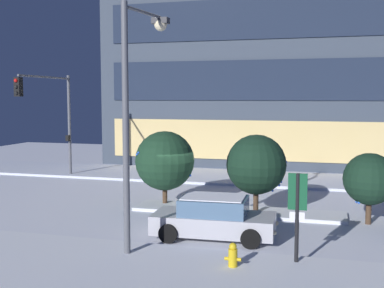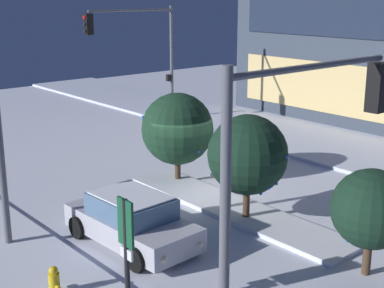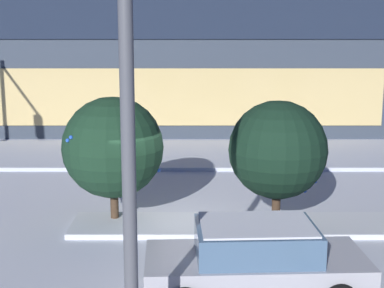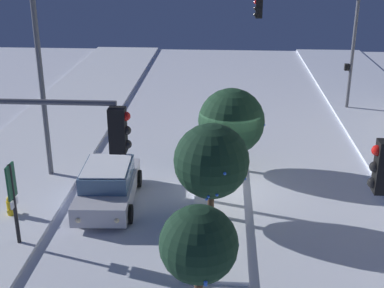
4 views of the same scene
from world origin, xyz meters
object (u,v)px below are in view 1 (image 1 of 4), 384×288
Objects in this scene: decorated_tree_right_of_median at (256,165)px; parking_info_sign at (297,207)px; fire_hydrant at (233,258)px; traffic_light_corner_far_left at (51,107)px; decorated_tree_median at (370,179)px; decorated_tree_left_of_median at (165,161)px; street_lamp_arched at (137,94)px; car_near at (214,218)px.

parking_info_sign is at bearing -70.69° from decorated_tree_right_of_median.
decorated_tree_right_of_median reaches higher than fire_hydrant.
fire_hydrant is at bearing 47.71° from traffic_light_corner_far_left.
decorated_tree_median reaches higher than parking_info_sign.
decorated_tree_right_of_median is (-4.44, 0.19, 0.38)m from decorated_tree_median.
parking_info_sign is 9.11m from decorated_tree_left_of_median.
street_lamp_arched reaches higher than traffic_light_corner_far_left.
fire_hydrant is 2.37m from parking_info_sign.
traffic_light_corner_far_left is 1.84× the size of decorated_tree_right_of_median.
parking_info_sign is 6.16m from decorated_tree_median.
decorated_tree_right_of_median is (-2.06, 5.88, 0.39)m from parking_info_sign.
parking_info_sign is at bearing -46.16° from decorated_tree_left_of_median.
parking_info_sign is (4.99, -0.10, -3.29)m from street_lamp_arched.
decorated_tree_left_of_median is at bearing 174.23° from decorated_tree_median.
decorated_tree_left_of_median is 4.30m from decorated_tree_right_of_median.
traffic_light_corner_far_left is 9.85m from decorated_tree_left_of_median.
decorated_tree_right_of_median is at bearing 68.13° from traffic_light_corner_far_left.
decorated_tree_left_of_median is at bearing 124.43° from car_near.
traffic_light_corner_far_left is 18.16m from decorated_tree_median.
fire_hydrant is 0.30× the size of decorated_tree_median.
street_lamp_arched reaches higher than parking_info_sign.
traffic_light_corner_far_left is at bearing 54.71° from parking_info_sign.
decorated_tree_right_of_median is (0.93, 3.70, 1.44)m from car_near.
car_near reaches higher than fire_hydrant.
street_lamp_arched reaches higher than decorated_tree_median.
fire_hydrant is at bearing -58.43° from decorated_tree_left_of_median.
parking_info_sign is 0.81× the size of decorated_tree_left_of_median.
parking_info_sign is at bearing -38.67° from car_near.
fire_hydrant is 0.24× the size of decorated_tree_left_of_median.
decorated_tree_median is at bearing -21.36° from parking_info_sign.
street_lamp_arched is at bearing 42.00° from traffic_light_corner_far_left.
car_near is 1.60× the size of parking_info_sign.
decorated_tree_left_of_median is (-3.31, 4.39, 1.36)m from car_near.
car_near is at bearing 53.25° from traffic_light_corner_far_left.
decorated_tree_left_of_median reaches higher than fire_hydrant.
street_lamp_arched is 2.78× the size of decorated_tree_median.
street_lamp_arched is 2.27× the size of decorated_tree_left_of_median.
traffic_light_corner_far_left is 0.81× the size of street_lamp_arched.
traffic_light_corner_far_left reaches higher than car_near.
decorated_tree_median is at bearing -45.44° from street_lamp_arched.
decorated_tree_median reaches higher than car_near.
decorated_tree_left_of_median is at bearing 121.57° from fire_hydrant.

